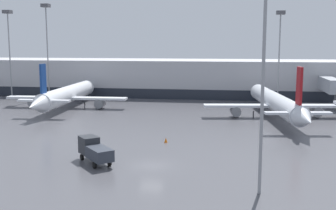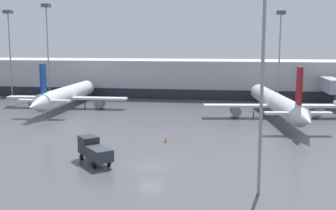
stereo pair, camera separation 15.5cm
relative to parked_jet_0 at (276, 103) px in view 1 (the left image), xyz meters
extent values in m
plane|color=#4C4C51|center=(-16.57, -32.76, -2.72)|extent=(320.00, 320.00, 0.00)
cube|color=#B2B2B7|center=(-16.57, 29.24, 1.78)|extent=(160.00, 16.00, 9.00)
cube|color=#1E232D|center=(-16.57, 21.19, -1.52)|extent=(156.80, 0.10, 2.40)
cube|color=#9399A0|center=(12.48, 15.21, 1.88)|extent=(2.60, 12.05, 2.80)
cylinder|color=#3F4247|center=(12.48, 9.78, -1.12)|extent=(0.44, 0.44, 3.20)
cylinder|color=silver|center=(-0.10, 0.70, 0.05)|extent=(7.39, 31.15, 3.22)
cone|color=silver|center=(-2.43, 17.82, 0.05)|extent=(3.51, 3.93, 3.06)
cone|color=silver|center=(2.33, -17.05, 0.05)|extent=(3.53, 5.18, 2.90)
cube|color=silver|center=(0.01, -0.07, -0.59)|extent=(25.91, 5.78, 0.44)
cube|color=silver|center=(1.83, -13.43, 0.37)|extent=(9.90, 2.61, 0.35)
cube|color=maroon|center=(1.83, -13.43, 4.11)|extent=(0.64, 2.10, 6.18)
cylinder|color=slate|center=(-7.16, -1.05, -1.57)|extent=(2.10, 2.75, 1.77)
cylinder|color=slate|center=(7.18, 0.91, -1.57)|extent=(2.10, 2.75, 1.77)
cylinder|color=#2D2D33|center=(-1.46, 10.68, -2.06)|extent=(0.20, 0.20, 1.32)
cylinder|color=#2D2D33|center=(-3.98, -1.39, -2.06)|extent=(0.20, 0.20, 1.32)
cylinder|color=#2D2D33|center=(4.21, -0.28, -2.06)|extent=(0.20, 0.20, 1.32)
cylinder|color=silver|center=(-41.49, 5.56, 0.04)|extent=(4.26, 26.27, 3.38)
cone|color=silver|center=(-41.99, 20.50, 0.04)|extent=(3.34, 3.83, 3.21)
cone|color=silver|center=(-40.96, -10.06, 0.04)|extent=(3.21, 5.17, 3.04)
cube|color=silver|center=(-41.47, 4.91, -0.64)|extent=(25.14, 3.14, 0.44)
cube|color=silver|center=(-41.08, -6.47, 0.37)|extent=(9.57, 1.61, 0.35)
cube|color=navy|center=(-41.08, -6.47, 4.00)|extent=(0.43, 2.08, 5.89)
cylinder|color=slate|center=(-48.49, 4.67, -1.66)|extent=(1.94, 2.59, 1.86)
cylinder|color=slate|center=(-34.45, 5.14, -1.66)|extent=(1.94, 2.59, 1.86)
cylinder|color=#2D2D33|center=(-41.78, 14.06, -2.10)|extent=(0.20, 0.20, 1.23)
cylinder|color=#2D2D33|center=(-45.46, 4.12, -2.10)|extent=(0.20, 0.20, 1.23)
cylinder|color=#2D2D33|center=(-37.43, 4.39, -2.10)|extent=(0.20, 0.20, 1.23)
cube|color=#2D333D|center=(-22.21, -33.54, -1.37)|extent=(3.88, 4.05, 1.30)
cube|color=#26282D|center=(-24.17, -31.30, -1.01)|extent=(2.87, 2.91, 2.02)
cylinder|color=black|center=(-24.88, -31.80, -2.37)|extent=(0.65, 0.69, 0.70)
cylinder|color=black|center=(-23.57, -30.66, -2.37)|extent=(0.65, 0.69, 0.70)
cylinder|color=black|center=(-22.44, -34.60, -2.37)|extent=(0.65, 0.69, 0.70)
cylinder|color=black|center=(-21.13, -33.46, -2.37)|extent=(0.65, 0.69, 0.70)
cone|color=orange|center=(-16.63, -21.86, -2.37)|extent=(0.43, 0.43, 0.69)
cylinder|color=gray|center=(-5.34, -39.67, 7.79)|extent=(0.30, 0.30, 21.01)
cylinder|color=gray|center=(-60.73, 17.95, 7.35)|extent=(0.30, 0.30, 20.13)
cube|color=#4C4C51|center=(-60.73, 17.95, 17.81)|extent=(1.80, 1.80, 0.80)
cylinder|color=gray|center=(2.03, 16.50, 6.89)|extent=(0.30, 0.30, 19.22)
cube|color=#4C4C51|center=(2.03, 16.50, 16.90)|extent=(1.80, 1.80, 0.80)
cylinder|color=gray|center=(-51.47, 18.73, 8.05)|extent=(0.30, 0.30, 21.53)
cube|color=#4C4C51|center=(-51.47, 18.73, 19.22)|extent=(1.80, 1.80, 0.80)
camera|label=1|loc=(-8.09, -76.81, 10.79)|focal=45.00mm
camera|label=2|loc=(-7.94, -76.78, 10.79)|focal=45.00mm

